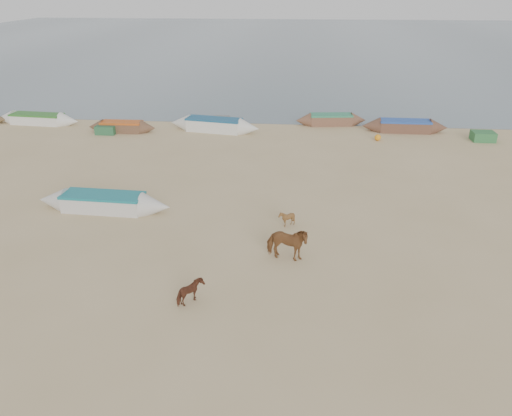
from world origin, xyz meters
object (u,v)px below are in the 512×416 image
Objects in this scene: calf_front at (287,218)px; calf_right at (191,293)px; cow_adult at (287,244)px; near_canoe at (103,202)px.

calf_front is 6.94m from calf_right.
cow_adult is at bearing 7.72° from calf_front.
cow_adult is 9.75m from near_canoe.
cow_adult is 4.53m from calf_right.
calf_right is (-3.04, -6.24, 0.05)m from calf_front.
cow_adult is at bearing -20.79° from near_canoe.
cow_adult is 0.26× the size of near_canoe.
calf_right is at bearing -20.23° from calf_front.
cow_adult reaches higher than calf_front.
calf_front is (-0.10, 2.99, -0.34)m from cow_adult.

